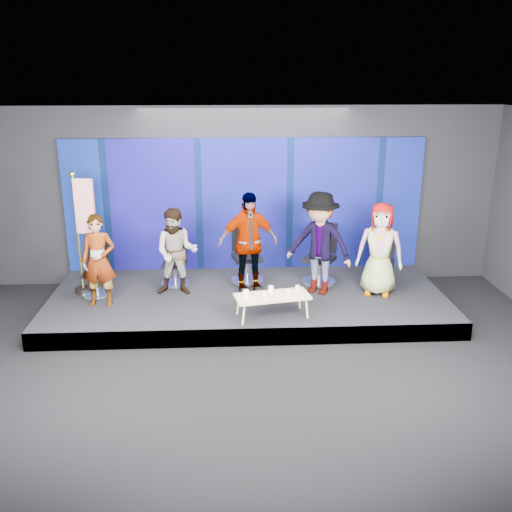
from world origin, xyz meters
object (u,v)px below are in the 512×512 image
at_px(chair_b, 175,268).
at_px(mug_c, 271,289).
at_px(chair_d, 320,264).
at_px(panelist_e, 380,249).
at_px(mug_e, 298,288).
at_px(mug_a, 246,293).
at_px(chair_e, 381,267).
at_px(coffee_table, 272,297).
at_px(panelist_c, 248,243).
at_px(mug_d, 289,293).
at_px(panelist_b, 177,252).
at_px(panelist_a, 99,261).
at_px(chair_c, 246,263).
at_px(chair_a, 97,278).
at_px(mug_b, 265,296).
at_px(panelist_d, 319,243).
at_px(flag_stand, 83,231).

height_order(chair_b, mug_c, chair_b).
xyz_separation_m(chair_d, panelist_e, (0.94, -0.60, 0.46)).
bearing_deg(mug_e, mug_a, -166.02).
distance_m(chair_e, coffee_table, 2.56).
distance_m(panelist_e, mug_e, 1.75).
bearing_deg(panelist_c, mug_c, -82.77).
height_order(chair_b, mug_d, chair_b).
relative_size(panelist_b, panelist_c, 0.86).
height_order(coffee_table, mug_e, mug_e).
relative_size(panelist_e, mug_a, 15.44).
height_order(panelist_a, chair_e, panelist_a).
bearing_deg(chair_e, mug_d, -124.44).
bearing_deg(chair_c, panelist_c, -99.44).
bearing_deg(chair_a, panelist_c, 3.80).
distance_m(chair_d, mug_b, 2.00).
relative_size(chair_a, mug_e, 11.32).
relative_size(chair_a, chair_e, 0.95).
xyz_separation_m(panelist_a, mug_c, (2.85, -0.51, -0.37)).
height_order(chair_e, mug_c, chair_e).
height_order(panelist_c, mug_d, panelist_c).
relative_size(chair_b, panelist_d, 0.52).
xyz_separation_m(coffee_table, mug_b, (-0.13, -0.11, 0.07)).
distance_m(chair_c, flag_stand, 3.00).
relative_size(chair_e, mug_a, 9.53).
distance_m(panelist_a, chair_c, 2.74).
bearing_deg(flag_stand, panelist_e, 8.39).
bearing_deg(chair_a, flag_stand, 158.05).
xyz_separation_m(chair_b, mug_d, (1.94, -1.59, 0.09)).
bearing_deg(mug_b, flag_stand, 156.73).
relative_size(chair_a, chair_d, 0.86).
distance_m(mug_c, flag_stand, 3.45).
bearing_deg(panelist_b, chair_d, 13.99).
distance_m(mug_a, mug_d, 0.69).
bearing_deg(mug_d, panelist_d, 57.78).
xyz_separation_m(panelist_d, flag_stand, (-4.12, 0.19, 0.24)).
xyz_separation_m(mug_c, mug_d, (0.27, -0.15, -0.01)).
bearing_deg(chair_e, mug_c, -131.00).
distance_m(mug_a, flag_stand, 3.13).
xyz_separation_m(chair_e, mug_c, (-2.16, -1.24, 0.08)).
bearing_deg(coffee_table, chair_b, 136.64).
distance_m(panelist_b, mug_e, 2.25).
bearing_deg(panelist_d, flag_stand, -153.04).
bearing_deg(mug_a, chair_d, 46.66).
relative_size(chair_b, panelist_c, 0.53).
bearing_deg(mug_c, mug_e, 5.89).
xyz_separation_m(panelist_c, mug_e, (0.77, -0.98, -0.50)).
height_order(chair_c, panelist_c, panelist_c).
height_order(chair_c, chair_e, chair_c).
relative_size(panelist_c, mug_c, 17.86).
relative_size(coffee_table, flag_stand, 0.58).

